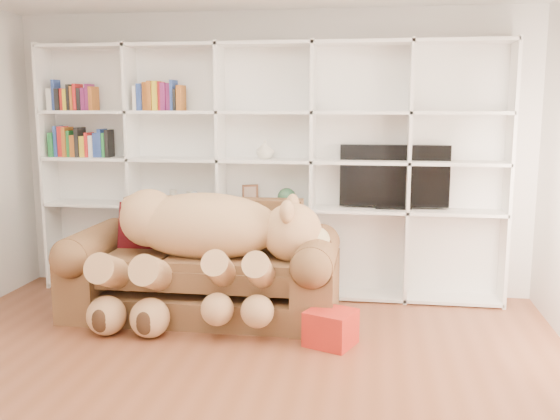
% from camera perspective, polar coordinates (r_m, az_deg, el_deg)
% --- Properties ---
extents(floor, '(5.00, 5.00, 0.00)m').
position_cam_1_polar(floor, '(4.06, -7.01, -17.12)').
color(floor, brown).
rests_on(floor, ground).
extents(wall_back, '(5.00, 0.02, 2.70)m').
position_cam_1_polar(wall_back, '(6.09, -0.94, 5.18)').
color(wall_back, silver).
rests_on(wall_back, floor).
extents(bookshelf, '(4.43, 0.35, 2.40)m').
position_cam_1_polar(bookshelf, '(6.00, -3.43, 4.67)').
color(bookshelf, white).
rests_on(bookshelf, floor).
extents(sofa, '(2.32, 1.00, 0.98)m').
position_cam_1_polar(sofa, '(5.53, -6.94, -5.68)').
color(sofa, brown).
rests_on(sofa, floor).
extents(teddy_bear, '(1.91, 1.00, 1.11)m').
position_cam_1_polar(teddy_bear, '(5.26, -6.99, -2.78)').
color(teddy_bear, tan).
rests_on(teddy_bear, sofa).
extents(throw_pillow, '(0.45, 0.26, 0.47)m').
position_cam_1_polar(throw_pillow, '(5.79, -12.25, -1.57)').
color(throw_pillow, '#4F0E0D').
rests_on(throw_pillow, sofa).
extents(gift_box, '(0.43, 0.42, 0.27)m').
position_cam_1_polar(gift_box, '(4.87, 4.66, -10.67)').
color(gift_box, '#B42218').
rests_on(gift_box, floor).
extents(tv, '(1.00, 0.18, 0.59)m').
position_cam_1_polar(tv, '(5.88, 10.40, 2.97)').
color(tv, black).
rests_on(tv, bookshelf).
extents(picture_frame, '(0.15, 0.09, 0.19)m').
position_cam_1_polar(picture_frame, '(5.97, -2.73, 1.41)').
color(picture_frame, brown).
rests_on(picture_frame, bookshelf).
extents(green_vase, '(0.18, 0.18, 0.18)m').
position_cam_1_polar(green_vase, '(5.91, 0.62, 1.18)').
color(green_vase, '#2C563B').
rests_on(green_vase, bookshelf).
extents(figurine_tall, '(0.08, 0.08, 0.14)m').
position_cam_1_polar(figurine_tall, '(6.17, -9.74, 1.21)').
color(figurine_tall, beige).
rests_on(figurine_tall, bookshelf).
extents(figurine_short, '(0.10, 0.10, 0.13)m').
position_cam_1_polar(figurine_short, '(6.12, -8.19, 1.13)').
color(figurine_short, beige).
rests_on(figurine_short, bookshelf).
extents(snow_globe, '(0.12, 0.12, 0.12)m').
position_cam_1_polar(snow_globe, '(6.11, -7.86, 1.16)').
color(snow_globe, silver).
rests_on(snow_globe, bookshelf).
extents(shelf_vase, '(0.19, 0.19, 0.17)m').
position_cam_1_polar(shelf_vase, '(5.90, -1.37, 5.54)').
color(shelf_vase, silver).
rests_on(shelf_vase, bookshelf).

